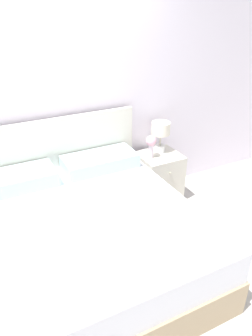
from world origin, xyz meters
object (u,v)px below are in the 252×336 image
Objects in this scene: nightstand at (159,177)px; flower_vase at (151,144)px; bed at (85,237)px; table_lamp at (161,131)px.

nightstand is 0.47m from flower_vase.
table_lamp is (1.21, 0.74, 0.50)m from bed.
bed is at bearing -150.49° from nightstand.
bed reaches higher than flower_vase.
bed is at bearing -148.64° from table_lamp.
nightstand is at bearing -119.75° from table_lamp.
bed reaches higher than nightstand.
flower_vase is (-0.17, -0.09, -0.08)m from table_lamp.
bed is 7.44× the size of flower_vase.
nightstand is 1.62× the size of table_lamp.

